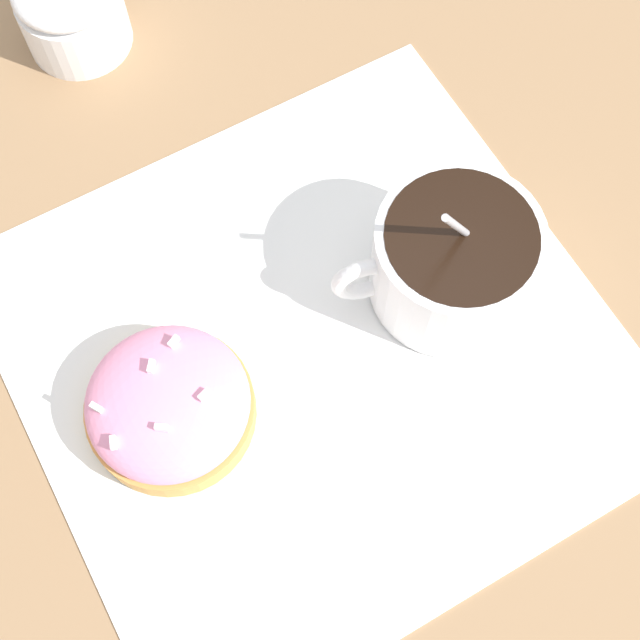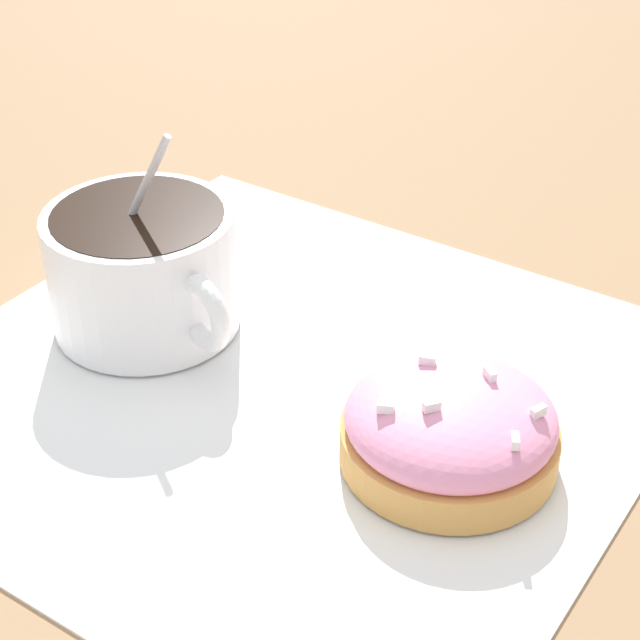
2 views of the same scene
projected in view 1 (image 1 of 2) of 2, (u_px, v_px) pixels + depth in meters
ground_plane at (314, 350)px, 0.52m from camera, size 3.00×3.00×0.00m
paper_napkin at (314, 349)px, 0.52m from camera, size 0.37×0.36×0.00m
coffee_cup at (453, 260)px, 0.50m from camera, size 0.12×0.09×0.11m
frosted_pastry at (169, 405)px, 0.48m from camera, size 0.09×0.09×0.04m
sugar_bowl at (71, 9)px, 0.58m from camera, size 0.07×0.07×0.06m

